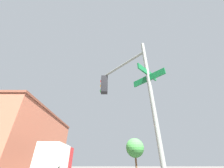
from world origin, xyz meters
name	(u,v)px	position (x,y,z in m)	size (l,w,h in m)	color
traffic_signal_near	(124,89)	(-6.15, -5.87, 3.54)	(2.12, 2.05, 5.05)	slate
building_brick	(11,140)	(20.14, 16.15, 5.55)	(24.59, 16.60, 11.09)	brown
delivery_truck	(56,158)	(9.22, 1.70, 1.88)	(7.14, 2.73, 3.36)	#B21919
street_tree	(135,148)	(9.97, -8.71, 3.08)	(2.47, 2.47, 4.33)	#4C331E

